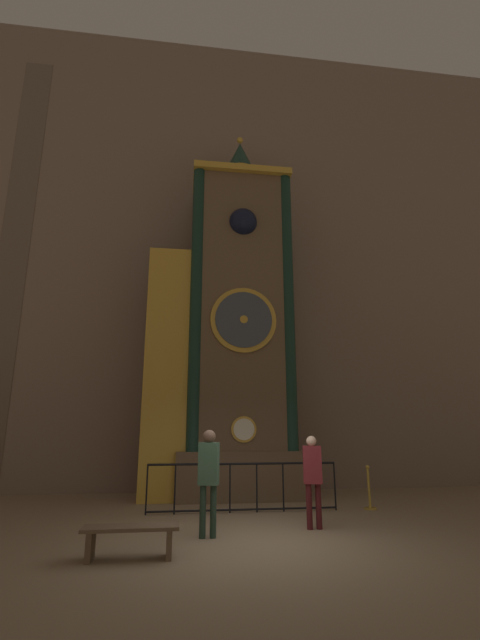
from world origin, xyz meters
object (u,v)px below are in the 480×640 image
object	(u,v)px
visitor_bench	(131,535)
clock_tower	(227,328)
visitor_near	(209,471)
visitor_far	(313,472)
stanchion_post	(369,495)

from	to	relation	value
visitor_bench	clock_tower	bearing A→B (deg)	69.63
clock_tower	visitor_near	distance (m)	5.42
visitor_far	visitor_bench	bearing A→B (deg)	-142.81
visitor_near	visitor_bench	bearing A→B (deg)	-122.65
visitor_far	stanchion_post	bearing A→B (deg)	55.92
visitor_far	visitor_bench	distance (m)	3.53
visitor_near	visitor_far	world-z (taller)	visitor_near
clock_tower	visitor_bench	distance (m)	6.93
visitor_far	clock_tower	bearing A→B (deg)	121.68
clock_tower	visitor_far	xyz separation A→B (m)	(1.26, -3.67, -3.60)
visitor_near	visitor_far	distance (m)	2.03
clock_tower	stanchion_post	distance (m)	5.64
visitor_far	stanchion_post	xyz separation A→B (m)	(1.85, 1.74, -0.68)
visitor_near	visitor_bench	distance (m)	1.74
visitor_near	visitor_far	xyz separation A→B (m)	(1.99, 0.39, -0.09)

